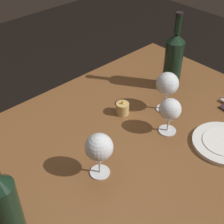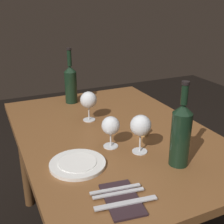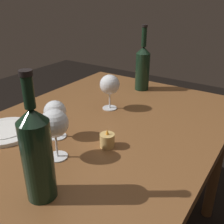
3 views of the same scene
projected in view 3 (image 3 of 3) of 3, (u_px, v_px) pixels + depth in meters
The scene contains 8 objects.
dining_table at pixel (96, 147), 1.08m from camera, with size 1.30×0.90×0.74m.
wine_glass_left at pixel (54, 124), 0.81m from camera, with size 0.09×0.09×0.17m.
wine_glass_right at pixel (110, 85), 1.16m from camera, with size 0.09×0.09×0.16m.
wine_glass_centre at pixel (55, 113), 0.93m from camera, with size 0.08×0.08×0.14m.
wine_bottle at pixel (143, 67), 1.39m from camera, with size 0.07×0.07×0.34m.
wine_bottle_second at pixel (37, 153), 0.64m from camera, with size 0.08×0.08×0.34m.
votive_candle at pixel (107, 141), 0.91m from camera, with size 0.05×0.05×0.07m.
dinner_plate at pixel (5, 131), 1.00m from camera, with size 0.22×0.22×0.02m.
Camera 3 is at (0.73, 0.56, 1.23)m, focal length 42.13 mm.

